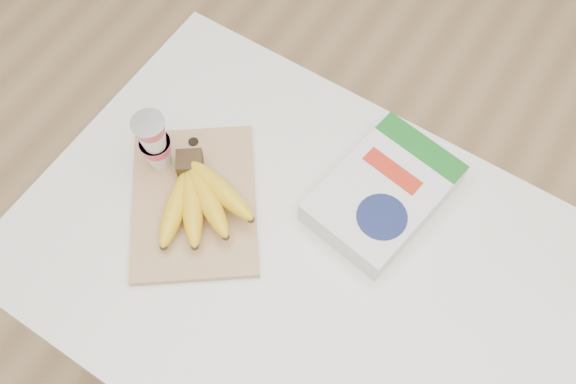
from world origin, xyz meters
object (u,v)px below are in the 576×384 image
object	(u,v)px
table	(311,328)
yogurt_stack	(154,142)
bananas	(199,198)
cutting_board	(194,201)
cereal_box	(383,193)

from	to	relation	value
table	yogurt_stack	xyz separation A→B (m)	(-0.36, 0.01, 0.50)
bananas	yogurt_stack	size ratio (longest dim) A/B	1.46
cutting_board	yogurt_stack	bearing A→B (deg)	126.23
cutting_board	bananas	distance (m)	0.04
bananas	cutting_board	bearing A→B (deg)	175.24
table	cutting_board	size ratio (longest dim) A/B	3.49
bananas	cereal_box	size ratio (longest dim) A/B	0.71
cutting_board	bananas	size ratio (longest dim) A/B	1.49
table	bananas	world-z (taller)	bananas
cutting_board	yogurt_stack	distance (m)	0.13
table	cereal_box	bearing A→B (deg)	80.12
yogurt_stack	cereal_box	world-z (taller)	yogurt_stack
cutting_board	bananas	world-z (taller)	bananas
cutting_board	cereal_box	xyz separation A→B (m)	(0.29, 0.19, 0.02)
table	cutting_board	bearing A→B (deg)	-176.07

